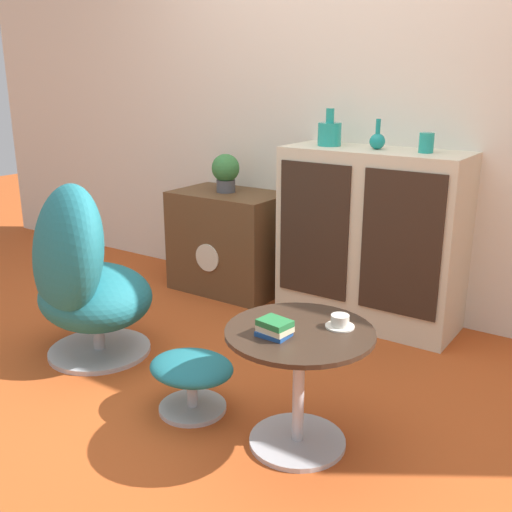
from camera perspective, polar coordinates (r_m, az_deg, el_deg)
ground_plane at (r=2.78m, az=-5.90°, el=-12.46°), size 12.00×12.00×0.00m
wall_back at (r=3.60m, az=8.55°, el=15.84°), size 6.40×0.06×2.60m
sideboard at (r=3.37m, az=10.85°, el=1.71°), size 1.00×0.41×0.98m
tv_console at (r=3.87m, az=-2.56°, el=1.39°), size 0.70×0.46×0.64m
egg_chair at (r=3.02m, az=-16.26°, el=-1.83°), size 0.81×0.78×0.90m
ottoman at (r=2.54m, az=-6.16°, el=-11.07°), size 0.37×0.31×0.24m
coffee_table at (r=2.26m, az=4.10°, el=-10.97°), size 0.55×0.55×0.47m
vase_leftmost at (r=3.40m, az=7.01°, el=11.55°), size 0.13×0.13×0.20m
vase_inner_left at (r=3.28m, az=11.48°, el=10.76°), size 0.08×0.08×0.16m
vase_inner_right at (r=3.18m, az=15.92°, el=10.33°), size 0.07×0.07×0.10m
potted_plant at (r=3.78m, az=-2.91°, el=8.09°), size 0.18×0.18×0.24m
teacup at (r=2.22m, az=8.00°, el=-6.28°), size 0.11×0.11×0.05m
book_stack at (r=2.12m, az=1.78°, el=-6.86°), size 0.12×0.10×0.06m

